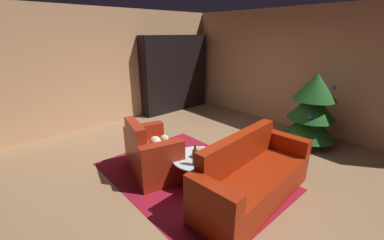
{
  "coord_description": "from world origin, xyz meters",
  "views": [
    {
      "loc": [
        2.68,
        -2.62,
        2.17
      ],
      "look_at": [
        -0.16,
        -0.08,
        0.8
      ],
      "focal_mm": 22.92,
      "sensor_mm": 36.0,
      "label": 1
    }
  ],
  "objects_px": {
    "bookshelf_unit": "(179,74)",
    "coffee_table": "(198,160)",
    "bottle_on_table": "(195,157)",
    "decorated_tree": "(312,109)",
    "armchair_red": "(151,155)",
    "couch_red": "(252,179)",
    "book_stack_on_table": "(200,154)"
  },
  "relations": [
    {
      "from": "bottle_on_table",
      "to": "book_stack_on_table",
      "type": "bearing_deg",
      "value": 118.3
    },
    {
      "from": "coffee_table",
      "to": "bottle_on_table",
      "type": "height_order",
      "value": "bottle_on_table"
    },
    {
      "from": "bookshelf_unit",
      "to": "decorated_tree",
      "type": "bearing_deg",
      "value": 6.06
    },
    {
      "from": "bookshelf_unit",
      "to": "decorated_tree",
      "type": "relative_size",
      "value": 1.45
    },
    {
      "from": "bottle_on_table",
      "to": "decorated_tree",
      "type": "distance_m",
      "value": 2.79
    },
    {
      "from": "armchair_red",
      "to": "decorated_tree",
      "type": "distance_m",
      "value": 3.22
    },
    {
      "from": "bookshelf_unit",
      "to": "decorated_tree",
      "type": "height_order",
      "value": "bookshelf_unit"
    },
    {
      "from": "coffee_table",
      "to": "bottle_on_table",
      "type": "relative_size",
      "value": 2.5
    },
    {
      "from": "armchair_red",
      "to": "coffee_table",
      "type": "height_order",
      "value": "armchair_red"
    },
    {
      "from": "couch_red",
      "to": "bottle_on_table",
      "type": "bearing_deg",
      "value": -146.53
    },
    {
      "from": "book_stack_on_table",
      "to": "bottle_on_table",
      "type": "xyz_separation_m",
      "value": [
        0.11,
        -0.2,
        0.06
      ]
    },
    {
      "from": "armchair_red",
      "to": "bottle_on_table",
      "type": "relative_size",
      "value": 3.63
    },
    {
      "from": "bookshelf_unit",
      "to": "coffee_table",
      "type": "xyz_separation_m",
      "value": [
        3.15,
        -2.19,
        -0.67
      ]
    },
    {
      "from": "bookshelf_unit",
      "to": "bottle_on_table",
      "type": "distance_m",
      "value": 4.08
    },
    {
      "from": "armchair_red",
      "to": "decorated_tree",
      "type": "height_order",
      "value": "decorated_tree"
    },
    {
      "from": "bottle_on_table",
      "to": "decorated_tree",
      "type": "xyz_separation_m",
      "value": [
        0.38,
        2.76,
        0.22
      ]
    },
    {
      "from": "couch_red",
      "to": "book_stack_on_table",
      "type": "distance_m",
      "value": 0.82
    },
    {
      "from": "bookshelf_unit",
      "to": "coffee_table",
      "type": "bearing_deg",
      "value": -34.81
    },
    {
      "from": "coffee_table",
      "to": "bottle_on_table",
      "type": "bearing_deg",
      "value": -54.34
    },
    {
      "from": "couch_red",
      "to": "coffee_table",
      "type": "bearing_deg",
      "value": -161.66
    },
    {
      "from": "armchair_red",
      "to": "decorated_tree",
      "type": "bearing_deg",
      "value": 68.63
    },
    {
      "from": "coffee_table",
      "to": "decorated_tree",
      "type": "xyz_separation_m",
      "value": [
        0.51,
        2.58,
        0.37
      ]
    },
    {
      "from": "decorated_tree",
      "to": "book_stack_on_table",
      "type": "bearing_deg",
      "value": -100.78
    },
    {
      "from": "coffee_table",
      "to": "decorated_tree",
      "type": "height_order",
      "value": "decorated_tree"
    },
    {
      "from": "book_stack_on_table",
      "to": "bottle_on_table",
      "type": "bearing_deg",
      "value": -61.7
    },
    {
      "from": "decorated_tree",
      "to": "bottle_on_table",
      "type": "bearing_deg",
      "value": -97.84
    },
    {
      "from": "decorated_tree",
      "to": "bookshelf_unit",
      "type": "bearing_deg",
      "value": -173.94
    },
    {
      "from": "book_stack_on_table",
      "to": "decorated_tree",
      "type": "xyz_separation_m",
      "value": [
        0.49,
        2.56,
        0.28
      ]
    },
    {
      "from": "book_stack_on_table",
      "to": "couch_red",
      "type": "bearing_deg",
      "value": 17.12
    },
    {
      "from": "decorated_tree",
      "to": "armchair_red",
      "type": "bearing_deg",
      "value": -111.37
    },
    {
      "from": "bookshelf_unit",
      "to": "bottle_on_table",
      "type": "relative_size",
      "value": 6.68
    },
    {
      "from": "armchair_red",
      "to": "decorated_tree",
      "type": "relative_size",
      "value": 0.79
    }
  ]
}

